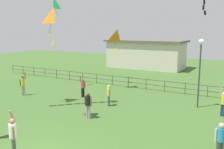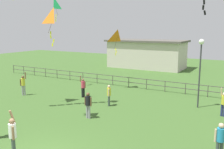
{
  "view_description": "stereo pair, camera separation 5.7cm",
  "coord_description": "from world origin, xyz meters",
  "views": [
    {
      "loc": [
        7.63,
        -6.87,
        5.38
      ],
      "look_at": [
        0.44,
        5.84,
        2.74
      ],
      "focal_mm": 41.17,
      "sensor_mm": 36.0,
      "label": 1
    },
    {
      "loc": [
        7.68,
        -6.84,
        5.38
      ],
      "look_at": [
        0.44,
        5.84,
        2.74
      ],
      "focal_mm": 41.17,
      "sensor_mm": 36.0,
      "label": 2
    }
  ],
  "objects": [
    {
      "name": "lamppost",
      "position": [
        4.39,
        10.83,
        3.38
      ],
      "size": [
        0.36,
        0.36,
        4.68
      ],
      "color": "#38383D",
      "rests_on": "ground_plane"
    },
    {
      "name": "person_0",
      "position": [
        6.11,
        9.75,
        0.89
      ],
      "size": [
        0.46,
        0.3,
        1.78
      ],
      "color": "navy",
      "rests_on": "ground_plane"
    },
    {
      "name": "person_1",
      "position": [
        -0.96,
        -0.11,
        1.0
      ],
      "size": [
        0.48,
        0.45,
        1.99
      ],
      "color": "#3F4C47",
      "rests_on": "ground_plane"
    },
    {
      "name": "person_2",
      "position": [
        -8.61,
        7.2,
        0.95
      ],
      "size": [
        0.45,
        0.41,
        1.9
      ],
      "color": "#99999E",
      "rests_on": "ground_plane"
    },
    {
      "name": "person_4",
      "position": [
        -0.92,
        5.32,
        0.92
      ],
      "size": [
        0.49,
        0.3,
        1.61
      ],
      "color": "#99999E",
      "rests_on": "ground_plane"
    },
    {
      "name": "person_5",
      "position": [
        -1.11,
        8.14,
        0.86
      ],
      "size": [
        0.28,
        0.42,
        1.49
      ],
      "color": "#3F4C47",
      "rests_on": "ground_plane"
    },
    {
      "name": "person_6",
      "position": [
        -4.04,
        9.1,
        0.88
      ],
      "size": [
        0.36,
        0.41,
        1.76
      ],
      "color": "black",
      "rests_on": "ground_plane"
    },
    {
      "name": "person_7",
      "position": [
        6.65,
        3.91,
        0.92
      ],
      "size": [
        0.45,
        0.3,
        1.6
      ],
      "color": "#3F4C47",
      "rests_on": "ground_plane"
    },
    {
      "name": "kite_0",
      "position": [
        -8.23,
        10.8,
        7.44
      ],
      "size": [
        0.68,
        0.74,
        2.08
      ],
      "color": "#1EB759"
    },
    {
      "name": "kite_1",
      "position": [
        -2.51,
        4.39,
        5.95
      ],
      "size": [
        0.83,
        0.75,
        2.14
      ],
      "color": "orange"
    },
    {
      "name": "kite_3",
      "position": [
        -2.88,
        12.65,
        4.62
      ],
      "size": [
        1.09,
        1.18,
        2.18
      ],
      "color": "orange"
    },
    {
      "name": "waterfront_railing",
      "position": [
        -0.43,
        14.0,
        0.63
      ],
      "size": [
        36.06,
        0.06,
        0.95
      ],
      "color": "#4C4742",
      "rests_on": "ground_plane"
    },
    {
      "name": "pavilion_building",
      "position": [
        -5.6,
        26.0,
        1.92
      ],
      "size": [
        10.57,
        5.12,
        3.8
      ],
      "color": "beige",
      "rests_on": "ground_plane"
    }
  ]
}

